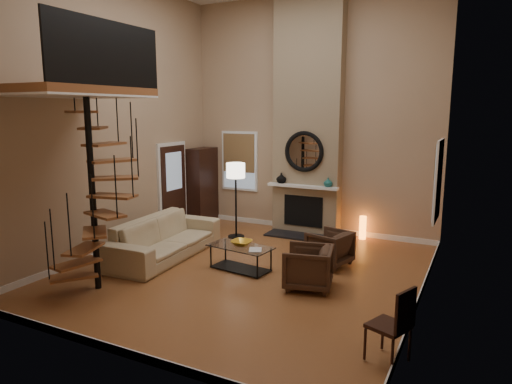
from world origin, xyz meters
The scene contains 32 objects.
ground centered at (0.00, 0.00, -0.01)m, with size 6.00×6.50×0.01m, color #AE6B38.
back_wall centered at (0.00, 3.25, 2.75)m, with size 6.00×0.02×5.50m, color tan.
front_wall centered at (0.00, -3.25, 2.75)m, with size 6.00×0.02×5.50m, color tan.
left_wall centered at (-3.00, 0.00, 2.75)m, with size 0.02×6.50×5.50m, color tan.
right_wall centered at (3.00, 0.00, 2.75)m, with size 0.02×6.50×5.50m, color tan.
baseboard_back centered at (0.00, 3.24, 0.06)m, with size 6.00×0.02×0.12m, color white.
baseboard_front centered at (0.00, -3.24, 0.06)m, with size 6.00×0.02×0.12m, color white.
baseboard_left centered at (-2.99, 0.00, 0.06)m, with size 0.02×6.50×0.12m, color white.
baseboard_right centered at (2.99, 0.00, 0.06)m, with size 0.02×6.50×0.12m, color white.
chimney_breast centered at (0.00, 3.06, 2.75)m, with size 1.60×0.38×5.50m, color #8B775A.
hearth centered at (0.00, 2.57, 0.02)m, with size 1.50×0.60×0.04m, color black.
firebox centered at (0.00, 2.86, 0.55)m, with size 0.95×0.02×0.72m, color black.
mantel centered at (0.00, 2.78, 1.15)m, with size 1.70×0.18×0.06m, color white.
mirror_frame centered at (0.00, 2.84, 1.95)m, with size 0.94×0.94×0.10m, color black.
mirror_disc centered at (0.00, 2.85, 1.95)m, with size 0.80×0.80×0.01m, color white.
vase_left centered at (-0.55, 2.82, 1.30)m, with size 0.24×0.24×0.25m, color black.
vase_right centered at (0.60, 2.82, 1.28)m, with size 0.20×0.20×0.21m, color #195856.
window_back centered at (-1.90, 3.22, 1.62)m, with size 1.02×0.06×1.52m.
window_right centered at (2.97, 2.00, 1.63)m, with size 0.06×1.02×1.52m.
entry_door centered at (-2.95, 1.80, 1.05)m, with size 0.10×1.05×2.16m.
loft centered at (-2.04, -1.80, 3.24)m, with size 1.70×2.20×1.09m.
spiral_stair centered at (-1.78, -1.79, 1.78)m, with size 1.47×1.47×4.06m.
hutch centered at (-2.77, 2.81, 0.95)m, with size 0.41×0.88×1.96m, color black.
sofa centered at (-1.84, 0.02, 0.40)m, with size 2.69×1.05×0.79m, color tan.
armchair_near centered at (1.32, 0.94, 0.35)m, with size 0.69×0.71×0.65m, color #422B1E.
armchair_far centered at (1.35, -0.23, 0.35)m, with size 0.75×0.77×0.70m, color #422B1E.
coffee_table centered at (-0.13, 0.02, 0.28)m, with size 1.24×0.73×0.44m.
bowl centered at (-0.13, 0.07, 0.50)m, with size 0.37×0.37×0.09m, color gold.
book centered at (0.22, -0.13, 0.46)m, with size 0.22×0.30×0.03m, color gray.
floor_lamp centered at (-1.27, 1.90, 1.41)m, with size 0.42×0.42×1.73m.
accent_lamp centered at (1.37, 3.07, 0.25)m, with size 0.15×0.15×0.55m, color orange.
side_chair centered at (2.96, -1.97, 0.53)m, with size 0.54×0.52×0.92m.
Camera 1 is at (3.73, -6.99, 2.89)m, focal length 32.05 mm.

